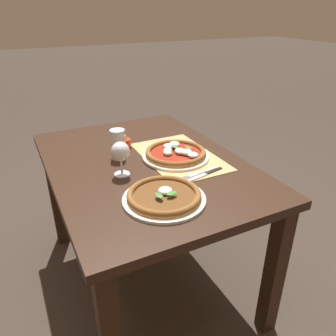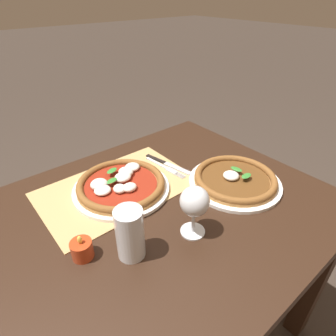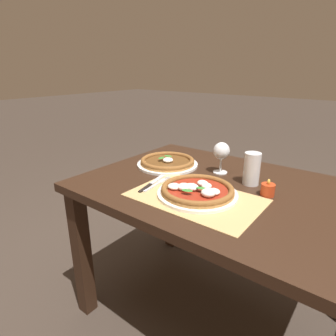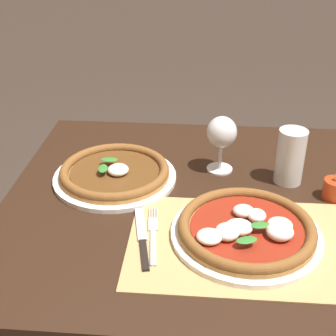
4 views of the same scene
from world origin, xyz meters
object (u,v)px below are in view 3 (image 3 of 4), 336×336
(pizza_near, at_px, (197,190))
(fork, at_px, (158,184))
(wine_glass, at_px, (221,152))
(votive_candle, at_px, (268,190))
(pizza_far, at_px, (167,162))
(pint_glass, at_px, (252,169))
(knife, at_px, (152,183))

(pizza_near, bearing_deg, fork, -177.16)
(wine_glass, xyz_separation_m, fork, (-0.15, -0.31, -0.10))
(votive_candle, bearing_deg, wine_glass, 156.72)
(pizza_far, relative_size, pint_glass, 2.21)
(wine_glass, xyz_separation_m, pint_glass, (0.17, -0.05, -0.04))
(pint_glass, xyz_separation_m, votive_candle, (0.10, -0.07, -0.05))
(pizza_far, relative_size, votive_candle, 4.46)
(pizza_far, height_order, pint_glass, pint_glass)
(pint_glass, height_order, fork, pint_glass)
(pizza_near, relative_size, fork, 1.62)
(pizza_near, bearing_deg, wine_glass, 100.00)
(pizza_near, xyz_separation_m, pizza_far, (-0.33, 0.22, -0.00))
(knife, xyz_separation_m, votive_candle, (0.45, 0.20, 0.02))
(knife, height_order, votive_candle, votive_candle)
(wine_glass, bearing_deg, pint_glass, -14.81)
(pint_glass, bearing_deg, knife, -141.92)
(wine_glass, relative_size, knife, 0.72)
(pizza_near, height_order, pizza_far, pizza_near)
(fork, bearing_deg, pizza_near, 2.84)
(pizza_far, xyz_separation_m, knife, (0.10, -0.24, -0.01))
(pizza_near, relative_size, knife, 1.52)
(pizza_far, distance_m, knife, 0.27)
(pizza_near, xyz_separation_m, wine_glass, (-0.05, 0.30, 0.08))
(pizza_far, bearing_deg, pizza_near, -34.39)
(pizza_far, relative_size, wine_glass, 2.07)
(wine_glass, height_order, votive_candle, wine_glass)
(wine_glass, height_order, fork, wine_glass)
(pint_glass, xyz_separation_m, knife, (-0.35, -0.27, -0.06))
(pint_glass, bearing_deg, wine_glass, 165.19)
(pizza_near, distance_m, pint_glass, 0.28)
(pizza_far, height_order, votive_candle, votive_candle)
(wine_glass, height_order, knife, wine_glass)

